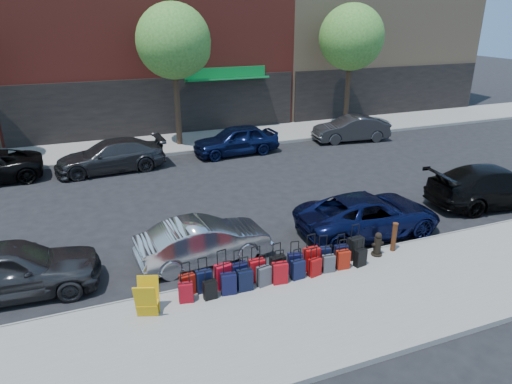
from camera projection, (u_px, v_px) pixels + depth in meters
name	position (u px, v px, depth m)	size (l,w,h in m)	color
ground	(223.00, 214.00, 16.73)	(120.00, 120.00, 0.00)	black
sidewalk_near	(303.00, 314.00, 11.07)	(60.00, 4.00, 0.15)	gray
sidewalk_far	(169.00, 144.00, 25.37)	(60.00, 4.00, 0.15)	gray
curb_near	(271.00, 272.00, 12.82)	(60.00, 0.08, 0.15)	gray
curb_far	(177.00, 153.00, 23.62)	(60.00, 0.08, 0.15)	gray
tree_center	(176.00, 43.00, 23.19)	(3.80, 3.80, 7.27)	black
tree_right	(353.00, 39.00, 26.73)	(3.80, 3.80, 7.27)	black
suitcase_front_0	(188.00, 284.00, 11.63)	(0.39, 0.25, 0.90)	maroon
suitcase_front_1	(204.00, 281.00, 11.72)	(0.40, 0.22, 0.96)	black
suitcase_front_2	(223.00, 276.00, 11.89)	(0.48, 0.32, 1.07)	#A70A1B
suitcase_front_3	(240.00, 274.00, 12.00)	(0.43, 0.25, 1.01)	black
suitcase_front_4	(257.00, 270.00, 12.19)	(0.42, 0.23, 1.01)	#AD0B12
suitcase_front_5	(278.00, 266.00, 12.37)	(0.44, 0.28, 1.00)	black
suitcase_front_6	(295.00, 263.00, 12.57)	(0.42, 0.28, 0.95)	black
suitcase_front_7	(311.00, 259.00, 12.72)	(0.45, 0.27, 1.06)	#A90A0B
suitcase_front_8	(323.00, 257.00, 12.91)	(0.42, 0.29, 0.94)	black
suitcase_front_9	(341.00, 254.00, 13.07)	(0.39, 0.23, 0.90)	black
suitcase_front_10	(355.00, 248.00, 13.30)	(0.47, 0.30, 1.07)	black
suitcase_back_0	(186.00, 292.00, 11.32)	(0.39, 0.27, 0.84)	maroon
suitcase_back_1	(210.00, 290.00, 11.45)	(0.35, 0.22, 0.81)	black
suitcase_back_2	(229.00, 284.00, 11.64)	(0.41, 0.27, 0.92)	black
suitcase_back_3	(245.00, 280.00, 11.79)	(0.40, 0.24, 0.94)	black
suitcase_back_4	(264.00, 276.00, 12.01)	(0.40, 0.28, 0.88)	#414147
suitcase_back_5	(280.00, 273.00, 12.10)	(0.42, 0.27, 0.95)	#9F0A12
suitcase_back_6	(298.00, 269.00, 12.31)	(0.38, 0.24, 0.87)	black
suitcase_back_7	(314.00, 267.00, 12.45)	(0.38, 0.26, 0.83)	#98090A
suitcase_back_8	(328.00, 263.00, 12.64)	(0.36, 0.23, 0.80)	#414147
suitcase_back_9	(343.00, 260.00, 12.80)	(0.38, 0.24, 0.88)	#971809
suitcase_back_10	(360.00, 258.00, 12.94)	(0.37, 0.25, 0.82)	black
fire_hydrant	(378.00, 245.00, 13.48)	(0.37, 0.33, 0.73)	black
bollard	(394.00, 237.00, 13.68)	(0.17, 0.17, 0.91)	#38190C
display_rack	(147.00, 298.00, 10.76)	(0.67, 0.70, 0.91)	#CD980B
car_near_0	(10.00, 269.00, 11.68)	(1.78, 4.42, 1.50)	#333335
car_near_1	(204.00, 241.00, 13.35)	(1.37, 3.94, 1.30)	silver
car_near_2	(369.00, 214.00, 15.04)	(2.23, 4.84, 1.34)	#0C1238
car_near_3	(494.00, 186.00, 17.29)	(2.12, 5.22, 1.52)	black
car_far_1	(110.00, 156.00, 21.01)	(2.01, 4.94, 1.43)	#313133
car_far_2	(236.00, 140.00, 23.49)	(1.78, 4.42, 1.51)	#0D163C
car_far_3	(351.00, 129.00, 25.93)	(1.50, 4.30, 1.42)	#343437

